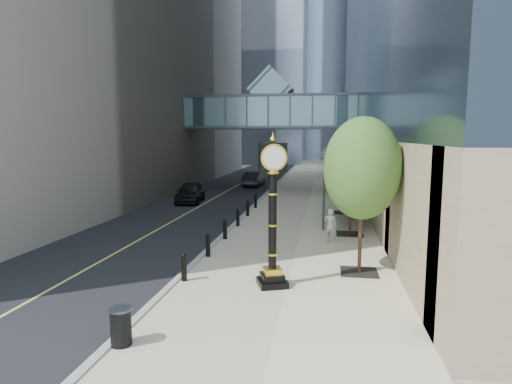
% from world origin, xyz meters
% --- Properties ---
extents(ground, '(320.00, 320.00, 0.00)m').
position_xyz_m(ground, '(0.00, 0.00, 0.00)').
color(ground, gray).
rests_on(ground, ground).
extents(road, '(8.00, 180.00, 0.02)m').
position_xyz_m(road, '(-7.00, 40.00, 0.01)').
color(road, black).
rests_on(road, ground).
extents(sidewalk, '(8.00, 180.00, 0.06)m').
position_xyz_m(sidewalk, '(1.00, 40.00, 0.03)').
color(sidewalk, tan).
rests_on(sidewalk, ground).
extents(curb, '(0.25, 180.00, 0.07)m').
position_xyz_m(curb, '(-3.00, 40.00, 0.04)').
color(curb, gray).
rests_on(curb, ground).
extents(distant_tower_c, '(22.00, 22.00, 65.00)m').
position_xyz_m(distant_tower_c, '(-6.00, 120.00, 32.50)').
color(distant_tower_c, '#8D9AB2').
rests_on(distant_tower_c, ground).
extents(skywalk, '(17.00, 4.20, 5.80)m').
position_xyz_m(skywalk, '(-3.00, 28.00, 7.71)').
color(skywalk, '#476973').
rests_on(skywalk, ground).
extents(entrance_canopy, '(3.00, 8.00, 4.38)m').
position_xyz_m(entrance_canopy, '(3.48, 14.00, 4.19)').
color(entrance_canopy, '#383F44').
rests_on(entrance_canopy, ground).
extents(bollard_row, '(0.20, 16.20, 0.90)m').
position_xyz_m(bollard_row, '(-2.70, 9.00, 0.51)').
color(bollard_row, black).
rests_on(bollard_row, sidewalk).
extents(street_trees, '(2.87, 28.64, 5.91)m').
position_xyz_m(street_trees, '(3.60, 14.77, 3.66)').
color(street_trees, black).
rests_on(street_trees, sidewalk).
extents(street_clock, '(1.25, 1.25, 5.17)m').
position_xyz_m(street_clock, '(0.50, 1.00, 2.30)').
color(street_clock, black).
rests_on(street_clock, sidewalk).
extents(trash_bin, '(0.61, 0.61, 0.90)m').
position_xyz_m(trash_bin, '(-2.70, -3.83, 0.51)').
color(trash_bin, black).
rests_on(trash_bin, sidewalk).
extents(pedestrian, '(0.69, 0.52, 1.69)m').
position_xyz_m(pedestrian, '(2.54, 7.54, 0.90)').
color(pedestrian, beige).
rests_on(pedestrian, sidewalk).
extents(car_near, '(2.53, 4.93, 1.61)m').
position_xyz_m(car_near, '(-8.31, 19.10, 0.82)').
color(car_near, black).
rests_on(car_near, road).
extents(car_far, '(1.86, 4.66, 1.51)m').
position_xyz_m(car_far, '(-5.13, 30.77, 0.77)').
color(car_far, black).
rests_on(car_far, road).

